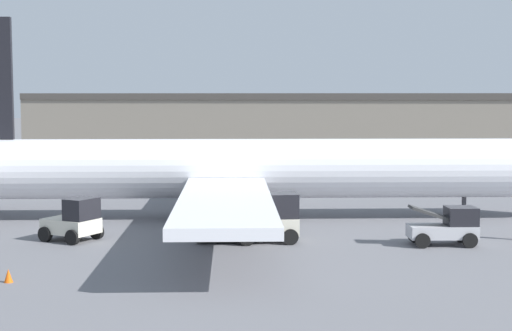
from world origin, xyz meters
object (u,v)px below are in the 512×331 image
object	(u,v)px
pushback_tug	(74,221)
airplane	(238,169)
belt_loader_truck	(447,226)
safety_cone_near	(8,276)
baggage_tug	(272,220)

from	to	relation	value
pushback_tug	airplane	bearing A→B (deg)	70.69
belt_loader_truck	safety_cone_near	xyz separation A→B (m)	(-18.67, -10.14, -0.68)
baggage_tug	safety_cone_near	distance (m)	14.03
airplane	baggage_tug	distance (m)	8.19
baggage_tug	belt_loader_truck	distance (m)	8.88
airplane	safety_cone_near	world-z (taller)	airplane
airplane	pushback_tug	xyz separation A→B (m)	(-7.40, -8.36, -1.99)
pushback_tug	safety_cone_near	size ratio (longest dim) A/B	5.90
airplane	belt_loader_truck	xyz separation A→B (m)	(11.72, -7.32, -2.07)
belt_loader_truck	airplane	bearing A→B (deg)	139.42
airplane	baggage_tug	xyz separation A→B (m)	(2.84, -7.45, -1.87)
belt_loader_truck	pushback_tug	xyz separation A→B (m)	(-19.12, -1.04, 0.09)
baggage_tug	belt_loader_truck	xyz separation A→B (m)	(8.88, 0.13, -0.20)
airplane	pushback_tug	world-z (taller)	airplane
baggage_tug	pushback_tug	world-z (taller)	baggage_tug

